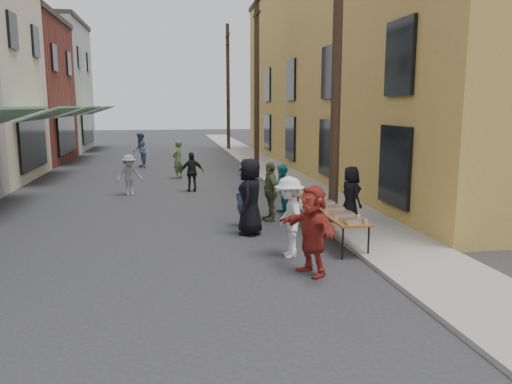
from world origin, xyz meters
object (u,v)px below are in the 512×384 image
object	(u,v)px
guest_front_a	(250,197)
guest_front_c	(282,189)
utility_pole_mid	(257,80)
server	(351,195)
utility_pole_near	(337,56)
serving_table	(328,209)
catering_tray_sausage	(352,220)
utility_pole_far	(228,88)

from	to	relation	value
guest_front_a	guest_front_c	bearing A→B (deg)	168.23
utility_pole_mid	server	world-z (taller)	utility_pole_mid
utility_pole_mid	guest_front_a	xyz separation A→B (m)	(-2.38, -12.56, -3.53)
utility_pole_near	serving_table	bearing A→B (deg)	-113.92
utility_pole_mid	catering_tray_sausage	xyz separation A→B (m)	(-0.50, -14.78, -3.71)
utility_pole_near	serving_table	distance (m)	3.98
utility_pole_mid	catering_tray_sausage	size ratio (longest dim) A/B	18.00
utility_pole_far	serving_table	xyz separation A→B (m)	(-0.50, -25.13, -3.79)
serving_table	server	distance (m)	1.19
utility_pole_mid	utility_pole_far	bearing A→B (deg)	90.00
catering_tray_sausage	guest_front_c	distance (m)	4.44
utility_pole_far	guest_front_a	bearing A→B (deg)	-95.54
utility_pole_mid	serving_table	bearing A→B (deg)	-92.18
catering_tray_sausage	guest_front_c	bearing A→B (deg)	97.31
server	serving_table	bearing A→B (deg)	121.49
utility_pole_mid	utility_pole_far	xyz separation A→B (m)	(0.00, 12.00, 0.00)
serving_table	utility_pole_far	bearing A→B (deg)	88.86
guest_front_a	guest_front_c	size ratio (longest dim) A/B	1.28
utility_pole_near	guest_front_a	xyz separation A→B (m)	(-2.38, -0.56, -3.53)
utility_pole_near	utility_pole_mid	xyz separation A→B (m)	(0.00, 12.00, 0.00)
guest_front_a	guest_front_c	world-z (taller)	guest_front_a
guest_front_a	utility_pole_near	bearing A→B (deg)	122.52
utility_pole_near	catering_tray_sausage	xyz separation A→B (m)	(-0.50, -2.78, -3.71)
serving_table	guest_front_c	size ratio (longest dim) A/B	2.63
utility_pole_near	catering_tray_sausage	distance (m)	4.66
utility_pole_mid	utility_pole_far	distance (m)	12.00
utility_pole_mid	server	xyz separation A→B (m)	(0.38, -12.33, -3.62)
utility_pole_far	catering_tray_sausage	size ratio (longest dim) A/B	18.00
utility_pole_mid	server	bearing A→B (deg)	-88.26
utility_pole_near	serving_table	world-z (taller)	utility_pole_near
guest_front_a	server	size ratio (longest dim) A/B	1.25
utility_pole_near	utility_pole_mid	distance (m)	12.00
utility_pole_far	guest_front_c	bearing A→B (deg)	-92.72
server	utility_pole_far	bearing A→B (deg)	-9.81
guest_front_c	server	size ratio (longest dim) A/B	0.97
catering_tray_sausage	server	xyz separation A→B (m)	(0.88, 2.44, 0.09)
utility_pole_near	utility_pole_mid	world-z (taller)	same
utility_pole_near	server	size ratio (longest dim) A/B	5.77
utility_pole_near	guest_front_c	distance (m)	4.21
utility_pole_far	guest_front_c	xyz separation A→B (m)	(-1.06, -22.38, -3.74)
catering_tray_sausage	guest_front_a	size ratio (longest dim) A/B	0.26
serving_table	utility_pole_mid	bearing A→B (deg)	87.82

